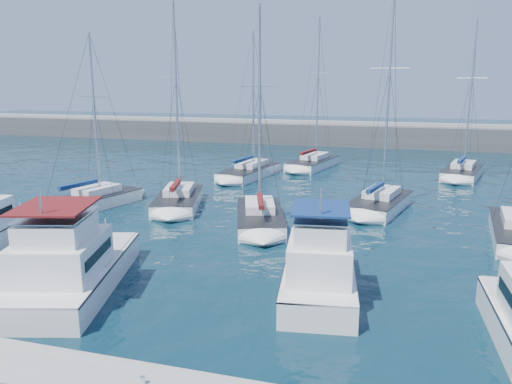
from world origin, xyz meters
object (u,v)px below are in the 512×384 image
(motor_yacht_port_inner, at_px, (69,268))
(sailboat_mid_d, at_px, (380,203))
(sailboat_back_b, at_px, (313,163))
(sailboat_mid_b, at_px, (179,200))
(sailboat_mid_a, at_px, (93,200))
(sailboat_back_c, at_px, (462,172))
(sailboat_mid_c, at_px, (260,217))
(motor_yacht_stbd_inner, at_px, (319,272))
(sailboat_back_a, at_px, (250,172))

(motor_yacht_port_inner, relative_size, sailboat_mid_d, 0.61)
(sailboat_mid_d, relative_size, sailboat_back_b, 1.01)
(motor_yacht_port_inner, distance_m, sailboat_mid_b, 15.81)
(sailboat_mid_a, relative_size, sailboat_back_c, 0.85)
(sailboat_back_c, bearing_deg, sailboat_mid_a, -130.57)
(sailboat_mid_b, height_order, sailboat_mid_d, sailboat_mid_d)
(sailboat_mid_a, distance_m, sailboat_back_c, 34.75)
(sailboat_mid_a, xyz_separation_m, sailboat_back_c, (28.26, 20.23, 0.03))
(sailboat_mid_c, height_order, sailboat_back_b, sailboat_back_b)
(sailboat_mid_a, relative_size, sailboat_back_b, 0.81)
(sailboat_mid_d, height_order, sailboat_back_c, sailboat_mid_d)
(sailboat_mid_c, distance_m, sailboat_back_c, 26.01)
(sailboat_back_b, bearing_deg, sailboat_back_c, 7.48)
(motor_yacht_stbd_inner, distance_m, sailboat_mid_b, 18.26)
(sailboat_back_a, distance_m, sailboat_back_b, 8.66)
(sailboat_mid_d, bearing_deg, sailboat_mid_a, -152.36)
(sailboat_mid_b, height_order, sailboat_back_b, sailboat_back_b)
(motor_yacht_stbd_inner, height_order, sailboat_mid_a, sailboat_mid_a)
(motor_yacht_port_inner, xyz_separation_m, sailboat_mid_a, (-8.00, 13.83, -0.62))
(motor_yacht_stbd_inner, bearing_deg, sailboat_back_c, 65.67)
(motor_yacht_port_inner, relative_size, sailboat_mid_b, 0.65)
(sailboat_mid_b, distance_m, sailboat_mid_c, 7.85)
(sailboat_mid_b, relative_size, sailboat_back_b, 0.95)
(motor_yacht_stbd_inner, height_order, sailboat_back_b, sailboat_back_b)
(sailboat_back_c, bearing_deg, motor_yacht_port_inner, -106.91)
(sailboat_back_a, bearing_deg, sailboat_mid_a, -108.38)
(motor_yacht_port_inner, bearing_deg, sailboat_back_c, 43.91)
(sailboat_mid_b, bearing_deg, sailboat_mid_a, -179.51)
(motor_yacht_port_inner, distance_m, sailboat_back_c, 39.64)
(sailboat_back_a, relative_size, sailboat_back_b, 0.88)
(motor_yacht_stbd_inner, distance_m, sailboat_mid_c, 11.46)
(sailboat_mid_d, distance_m, sailboat_back_a, 16.21)
(motor_yacht_port_inner, height_order, sailboat_back_b, sailboat_back_b)
(sailboat_back_c, bearing_deg, sailboat_mid_b, -126.39)
(sailboat_mid_a, distance_m, sailboat_mid_c, 13.49)
(motor_yacht_stbd_inner, bearing_deg, sailboat_mid_b, 126.61)
(motor_yacht_port_inner, xyz_separation_m, sailboat_mid_b, (-1.81, 15.70, -0.60))
(sailboat_back_a, bearing_deg, motor_yacht_port_inner, -80.00)
(motor_yacht_port_inner, height_order, sailboat_mid_a, sailboat_mid_a)
(sailboat_back_a, bearing_deg, sailboat_mid_d, -26.88)
(sailboat_mid_c, xyz_separation_m, sailboat_mid_d, (7.50, 6.21, 0.02))
(sailboat_back_b, bearing_deg, motor_yacht_stbd_inner, -66.85)
(sailboat_mid_c, xyz_separation_m, sailboat_back_a, (-5.47, 15.92, -0.01))
(sailboat_mid_b, xyz_separation_m, sailboat_mid_c, (7.25, -3.00, -0.01))
(motor_yacht_port_inner, bearing_deg, sailboat_mid_c, 51.44)
(sailboat_back_b, bearing_deg, sailboat_mid_a, -108.09)
(sailboat_mid_c, xyz_separation_m, sailboat_back_c, (14.82, 21.38, 0.01))
(sailboat_mid_a, bearing_deg, sailboat_mid_d, 29.46)
(motor_yacht_stbd_inner, relative_size, sailboat_back_a, 0.56)
(sailboat_mid_a, bearing_deg, sailboat_back_c, 51.46)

